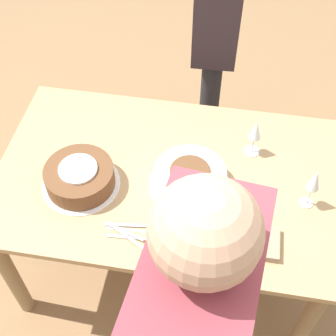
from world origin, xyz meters
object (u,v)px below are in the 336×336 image
Objects in this scene: wine_glass_near at (315,182)px; wine_glass_far at (255,132)px; cake_center_white at (190,179)px; cake_front_chocolate at (80,177)px; person_watching at (218,13)px.

wine_glass_near is 1.10× the size of wine_glass_far.
cake_front_chocolate is (-0.45, -0.07, 0.00)m from cake_center_white.
cake_center_white is 1.04× the size of cake_front_chocolate.
wine_glass_far is 0.71m from person_watching.
wine_glass_near is 1.03m from person_watching.
wine_glass_far is at bearing 23.58° from cake_front_chocolate.
cake_center_white is at bearing 178.85° from wine_glass_near.
person_watching reaches higher than cake_front_chocolate.
cake_center_white is at bearing -136.44° from wine_glass_far.
cake_center_white is 0.35m from wine_glass_far.
wine_glass_near is (0.94, 0.06, 0.10)m from cake_front_chocolate.
wine_glass_near is at bearing -1.15° from cake_center_white.
cake_center_white is 0.50m from wine_glass_near.
cake_front_chocolate is at bearing -176.38° from wine_glass_near.
cake_front_chocolate is at bearing -156.42° from wine_glass_far.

